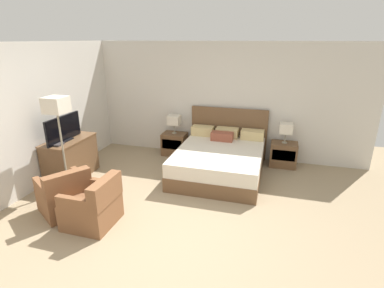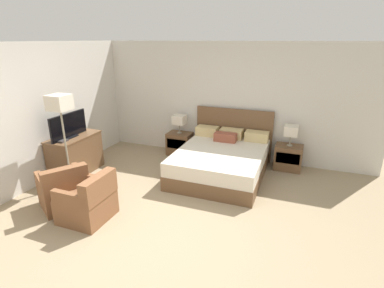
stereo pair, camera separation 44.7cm
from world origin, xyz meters
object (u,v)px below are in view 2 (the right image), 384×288
(armchair_companion, at_px, (88,202))
(floor_lamp, at_px, (60,110))
(nightstand_right, at_px, (288,157))
(table_lamp_left, at_px, (179,120))
(nightstand_left, at_px, (180,143))
(armchair_by_window, at_px, (64,190))
(bed, at_px, (222,160))
(dresser, at_px, (76,154))
(tv, at_px, (69,126))
(table_lamp_right, at_px, (291,131))
(book_red_cover, at_px, (61,141))

(armchair_companion, bearing_deg, floor_lamp, 143.59)
(nightstand_right, height_order, table_lamp_left, table_lamp_left)
(nightstand_left, height_order, armchair_by_window, armchair_by_window)
(bed, height_order, armchair_by_window, bed)
(dresser, distance_m, floor_lamp, 1.21)
(nightstand_right, bearing_deg, tv, -155.95)
(bed, bearing_deg, nightstand_right, 31.00)
(bed, bearing_deg, dresser, -160.79)
(table_lamp_right, relative_size, armchair_companion, 0.56)
(armchair_companion, relative_size, floor_lamp, 0.44)
(nightstand_right, relative_size, floor_lamp, 0.32)
(tv, bearing_deg, bed, 20.70)
(dresser, bearing_deg, armchair_by_window, -57.31)
(armchair_by_window, distance_m, floor_lamp, 1.39)
(armchair_by_window, bearing_deg, table_lamp_right, 40.74)
(nightstand_left, distance_m, dresser, 2.33)
(bed, height_order, table_lamp_left, bed)
(tv, distance_m, armchair_by_window, 1.47)
(bed, distance_m, nightstand_right, 1.44)
(bed, height_order, dresser, bed)
(armchair_by_window, bearing_deg, armchair_companion, -14.84)
(floor_lamp, bearing_deg, armchair_by_window, -54.69)
(bed, bearing_deg, armchair_companion, -122.58)
(nightstand_left, height_order, book_red_cover, book_red_cover)
(table_lamp_left, bearing_deg, floor_lamp, -119.60)
(table_lamp_right, bearing_deg, tv, -155.93)
(tv, distance_m, book_red_cover, 0.34)
(table_lamp_left, xyz_separation_m, armchair_companion, (-0.21, -3.02, -0.56))
(table_lamp_left, height_order, tv, tv)
(bed, xyz_separation_m, tv, (-2.79, -1.06, 0.71))
(book_red_cover, bearing_deg, table_lamp_left, 53.22)
(table_lamp_left, height_order, dresser, table_lamp_left)
(tv, bearing_deg, floor_lamp, -56.48)
(nightstand_right, height_order, tv, tv)
(nightstand_right, xyz_separation_m, floor_lamp, (-3.74, -2.23, 1.20))
(bed, relative_size, tv, 2.25)
(nightstand_right, relative_size, dresser, 0.51)
(bed, height_order, armchair_companion, bed)
(armchair_companion, distance_m, floor_lamp, 1.76)
(table_lamp_right, distance_m, tv, 4.42)
(armchair_companion, xyz_separation_m, floor_lamp, (-1.06, 0.78, 1.17))
(book_red_cover, relative_size, floor_lamp, 0.13)
(bed, relative_size, nightstand_right, 3.75)
(table_lamp_right, relative_size, dresser, 0.40)
(table_lamp_right, distance_m, armchair_companion, 4.08)
(table_lamp_left, relative_size, book_red_cover, 1.99)
(nightstand_left, xyz_separation_m, nightstand_right, (2.47, 0.00, 0.00))
(table_lamp_right, height_order, dresser, table_lamp_right)
(table_lamp_right, xyz_separation_m, floor_lamp, (-3.74, -2.24, 0.62))
(armchair_companion, height_order, floor_lamp, floor_lamp)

